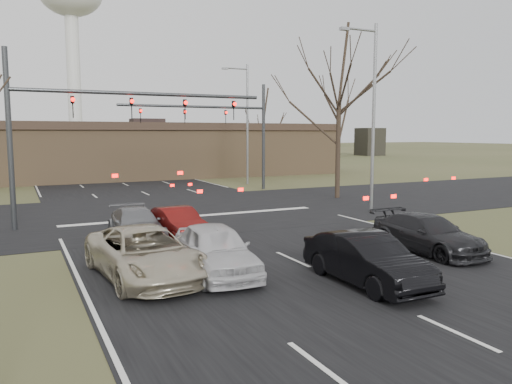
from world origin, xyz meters
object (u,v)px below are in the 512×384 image
(car_grey_ahead, at_px, (136,224))
(car_silver_suv, at_px, (145,253))
(car_black_hatch, at_px, (366,259))
(mast_arm_near, at_px, (87,117))
(streetlight_right_far, at_px, (245,118))
(car_charcoal_sedan, at_px, (428,234))
(streetlight_right_near, at_px, (371,109))
(building, at_px, (131,150))
(water_tower, at_px, (71,3))
(car_white_sedan, at_px, (216,250))
(car_red_ahead, at_px, (178,223))
(mast_arm_far, at_px, (230,124))

(car_grey_ahead, bearing_deg, car_silver_suv, -98.42)
(car_silver_suv, bearing_deg, car_black_hatch, -36.54)
(mast_arm_near, xyz_separation_m, streetlight_right_far, (14.55, 14.00, 0.51))
(streetlight_right_far, height_order, car_charcoal_sedan, streetlight_right_far)
(mast_arm_near, xyz_separation_m, car_black_hatch, (5.73, -13.30, -4.34))
(streetlight_right_near, xyz_separation_m, car_silver_suv, (-13.85, -6.92, -4.83))
(streetlight_right_far, xyz_separation_m, car_grey_ahead, (-13.38, -18.42, -4.94))
(building, bearing_deg, streetlight_right_far, -56.35)
(building, xyz_separation_m, mast_arm_near, (-7.23, -25.00, 2.41))
(car_silver_suv, bearing_deg, water_tower, 79.52)
(mast_arm_near, relative_size, car_white_sedan, 2.65)
(building, distance_m, car_silver_suv, 35.67)
(car_charcoal_sedan, bearing_deg, water_tower, 89.53)
(car_charcoal_sedan, bearing_deg, car_white_sedan, 175.24)
(mast_arm_near, height_order, car_charcoal_sedan, mast_arm_near)
(mast_arm_near, bearing_deg, car_white_sedan, -77.99)
(car_grey_ahead, distance_m, car_red_ahead, 1.67)
(car_silver_suv, distance_m, car_white_sedan, 2.11)
(car_silver_suv, relative_size, car_grey_ahead, 1.23)
(streetlight_right_far, distance_m, car_red_ahead, 22.90)
(water_tower, relative_size, car_black_hatch, 10.03)
(car_charcoal_sedan, bearing_deg, mast_arm_far, 86.78)
(mast_arm_near, relative_size, car_grey_ahead, 2.74)
(streetlight_right_far, xyz_separation_m, car_silver_suv, (-14.35, -23.92, -4.83))
(water_tower, relative_size, streetlight_right_far, 4.45)
(mast_arm_near, height_order, streetlight_right_far, streetlight_right_far)
(water_tower, height_order, mast_arm_far, water_tower)
(streetlight_right_near, bearing_deg, car_black_hatch, -128.94)
(car_charcoal_sedan, relative_size, car_grey_ahead, 1.06)
(mast_arm_far, bearing_deg, streetlight_right_far, 51.89)
(water_tower, height_order, car_silver_suv, water_tower)
(car_grey_ahead, bearing_deg, streetlight_right_near, 7.84)
(mast_arm_near, distance_m, car_charcoal_sedan, 15.75)
(building, xyz_separation_m, car_black_hatch, (-1.50, -38.30, -1.93))
(car_white_sedan, relative_size, car_black_hatch, 1.03)
(building, height_order, mast_arm_far, mast_arm_far)
(car_red_ahead, bearing_deg, car_black_hatch, -75.71)
(car_red_ahead, bearing_deg, car_grey_ahead, 154.68)
(building, relative_size, car_grey_ahead, 9.58)
(streetlight_right_far, bearing_deg, mast_arm_far, -128.11)
(car_charcoal_sedan, bearing_deg, car_silver_suv, 173.00)
(mast_arm_far, xyz_separation_m, car_charcoal_sedan, (-1.20, -21.15, -4.34))
(building, relative_size, mast_arm_far, 3.81)
(mast_arm_near, xyz_separation_m, car_charcoal_sedan, (10.22, -11.15, -4.39))
(streetlight_right_far, height_order, car_white_sedan, streetlight_right_far)
(building, relative_size, car_red_ahead, 10.86)
(mast_arm_far, distance_m, car_charcoal_sedan, 21.62)
(streetlight_right_far, distance_m, car_charcoal_sedan, 25.99)
(car_silver_suv, bearing_deg, car_grey_ahead, 74.92)
(streetlight_right_far, xyz_separation_m, car_charcoal_sedan, (-4.34, -25.15, -4.91))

